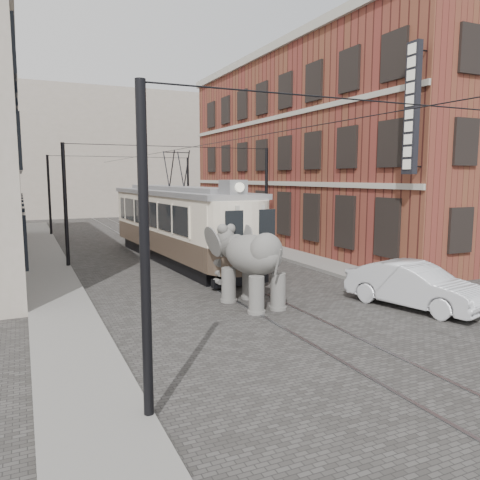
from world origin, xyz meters
name	(u,v)px	position (x,y,z in m)	size (l,w,h in m)	color
ground	(223,283)	(0.00, 0.00, 0.00)	(120.00, 120.00, 0.00)	#413E3C
tram_rails	(223,282)	(0.00, 0.00, 0.01)	(1.54, 80.00, 0.02)	slate
sidewalk_right	(340,269)	(6.00, 0.00, 0.07)	(2.00, 60.00, 0.15)	slate
sidewalk_left	(57,297)	(-6.50, 0.00, 0.07)	(2.00, 60.00, 0.15)	slate
brick_building	(322,153)	(11.00, 9.00, 6.00)	(8.00, 26.00, 12.00)	maroon
distant_block	(90,154)	(0.00, 40.00, 7.00)	(28.00, 10.00, 14.00)	#A29686
catenary	(181,205)	(-0.20, 5.00, 3.00)	(11.00, 30.20, 6.00)	black
tram	(177,207)	(-0.13, 5.86, 2.85)	(2.96, 14.37, 5.70)	beige
elephant	(253,267)	(-0.44, -3.73, 1.36)	(2.45, 4.44, 2.72)	#5C5A55
parked_car	(414,285)	(4.41, -6.24, 0.76)	(1.63, 4.63, 1.53)	silver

